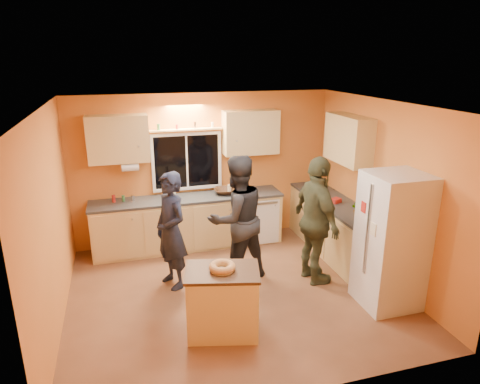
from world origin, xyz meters
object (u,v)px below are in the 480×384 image
object	(u,v)px
refrigerator	(392,241)
person_right	(316,221)
person_center	(237,219)
island	(223,301)
person_left	(171,231)

from	to	relation	value
refrigerator	person_right	bearing A→B (deg)	129.87
refrigerator	person_center	size ratio (longest dim) A/B	0.96
person_center	island	bearing A→B (deg)	51.74
person_left	person_center	xyz separation A→B (m)	(0.95, -0.03, 0.09)
refrigerator	island	size ratio (longest dim) A/B	1.86
island	person_left	xyz separation A→B (m)	(-0.42, 1.28, 0.43)
person_left	person_right	world-z (taller)	person_right
person_left	island	bearing A→B (deg)	-3.99
refrigerator	person_center	xyz separation A→B (m)	(-1.74, 1.23, 0.04)
refrigerator	person_right	size ratio (longest dim) A/B	0.96
person_center	person_left	bearing A→B (deg)	-17.27
person_left	person_center	distance (m)	0.95
refrigerator	person_center	bearing A→B (deg)	144.67
island	person_left	world-z (taller)	person_left
refrigerator	island	world-z (taller)	refrigerator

